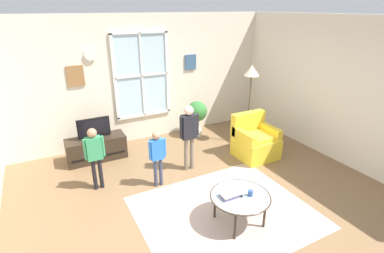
# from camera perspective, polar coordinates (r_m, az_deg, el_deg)

# --- Properties ---
(ground_plane) EXTENTS (6.48, 6.35, 0.02)m
(ground_plane) POSITION_cam_1_polar(r_m,az_deg,el_deg) (4.83, 3.75, -14.57)
(ground_plane) COLOR brown
(back_wall) EXTENTS (5.88, 0.17, 2.75)m
(back_wall) POSITION_cam_1_polar(r_m,az_deg,el_deg) (6.70, -9.26, 9.02)
(back_wall) COLOR beige
(back_wall) RESTS_ON ground_plane
(side_wall_right) EXTENTS (0.12, 5.75, 2.75)m
(side_wall_right) POSITION_cam_1_polar(r_m,az_deg,el_deg) (6.22, 28.57, 5.52)
(side_wall_right) COLOR beige
(side_wall_right) RESTS_ON ground_plane
(area_rug) EXTENTS (2.50, 2.12, 0.01)m
(area_rug) POSITION_cam_1_polar(r_m,az_deg,el_deg) (4.65, 6.29, -16.08)
(area_rug) COLOR tan
(area_rug) RESTS_ON ground_plane
(tv_stand) EXTENTS (1.14, 0.46, 0.47)m
(tv_stand) POSITION_cam_1_polar(r_m,az_deg,el_deg) (6.23, -17.93, -4.05)
(tv_stand) COLOR #2D2319
(tv_stand) RESTS_ON ground_plane
(television) EXTENTS (0.62, 0.08, 0.41)m
(television) POSITION_cam_1_polar(r_m,az_deg,el_deg) (6.05, -18.42, -0.23)
(television) COLOR #4C4C4C
(television) RESTS_ON tv_stand
(armchair) EXTENTS (0.76, 0.74, 0.87)m
(armchair) POSITION_cam_1_polar(r_m,az_deg,el_deg) (6.16, 12.00, -2.79)
(armchair) COLOR yellow
(armchair) RESTS_ON ground_plane
(coffee_table) EXTENTS (0.85, 0.85, 0.45)m
(coffee_table) POSITION_cam_1_polar(r_m,az_deg,el_deg) (4.26, 9.26, -13.30)
(coffee_table) COLOR #99B2B7
(coffee_table) RESTS_ON ground_plane
(book_stack) EXTENTS (0.26, 0.19, 0.06)m
(book_stack) POSITION_cam_1_polar(r_m,az_deg,el_deg) (4.19, 7.27, -12.92)
(book_stack) COLOR #8F69BE
(book_stack) RESTS_ON coffee_table
(cup) EXTENTS (0.07, 0.07, 0.08)m
(cup) POSITION_cam_1_polar(r_m,az_deg,el_deg) (4.25, 11.19, -12.47)
(cup) COLOR #334C8C
(cup) RESTS_ON coffee_table
(remote_near_books) EXTENTS (0.09, 0.14, 0.02)m
(remote_near_books) POSITION_cam_1_polar(r_m,az_deg,el_deg) (4.24, 8.86, -12.86)
(remote_near_books) COLOR black
(remote_near_books) RESTS_ON coffee_table
(person_green_shirt) EXTENTS (0.33, 0.15, 1.10)m
(person_green_shirt) POSITION_cam_1_polar(r_m,az_deg,el_deg) (5.05, -18.28, -4.67)
(person_green_shirt) COLOR black
(person_green_shirt) RESTS_ON ground_plane
(person_blue_shirt) EXTENTS (0.30, 0.14, 1.01)m
(person_blue_shirt) POSITION_cam_1_polar(r_m,az_deg,el_deg) (4.94, -6.73, -5.00)
(person_blue_shirt) COLOR #333851
(person_blue_shirt) RESTS_ON ground_plane
(person_black_shirt) EXTENTS (0.38, 0.17, 1.26)m
(person_black_shirt) POSITION_cam_1_polar(r_m,az_deg,el_deg) (5.34, -0.60, -0.79)
(person_black_shirt) COLOR #726656
(person_black_shirt) RESTS_ON ground_plane
(potted_plant_by_window) EXTENTS (0.47, 0.47, 0.85)m
(potted_plant_by_window) POSITION_cam_1_polar(r_m,az_deg,el_deg) (6.87, 0.96, 2.61)
(potted_plant_by_window) COLOR silver
(potted_plant_by_window) RESTS_ON ground_plane
(floor_lamp) EXTENTS (0.32, 0.32, 1.74)m
(floor_lamp) POSITION_cam_1_polar(r_m,az_deg,el_deg) (6.43, 11.34, 9.05)
(floor_lamp) COLOR black
(floor_lamp) RESTS_ON ground_plane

